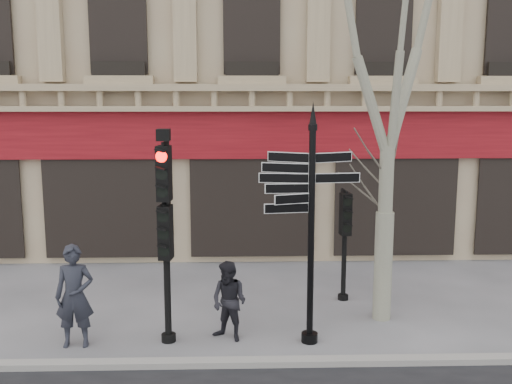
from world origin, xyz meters
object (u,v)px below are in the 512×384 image
(traffic_signal_secondary, at_px, (345,226))
(plane_tree, at_px, (392,14))
(fingerpost, at_px, (312,184))
(pedestrian_b, at_px, (229,301))
(pedestrian_a, at_px, (75,296))
(traffic_signal_main, at_px, (165,210))

(traffic_signal_secondary, bearing_deg, plane_tree, -68.97)
(fingerpost, xyz_separation_m, pedestrian_b, (-1.52, 0.15, -2.26))
(traffic_signal_secondary, xyz_separation_m, pedestrian_a, (-5.41, -2.33, -0.77))
(traffic_signal_main, height_order, pedestrian_b, traffic_signal_main)
(fingerpost, bearing_deg, traffic_signal_secondary, 67.83)
(fingerpost, relative_size, traffic_signal_main, 1.12)
(fingerpost, relative_size, plane_tree, 0.51)
(traffic_signal_secondary, xyz_separation_m, plane_tree, (0.60, -1.16, 4.43))
(fingerpost, bearing_deg, plane_tree, 36.86)
(fingerpost, xyz_separation_m, traffic_signal_secondary, (1.05, 2.29, -1.29))
(traffic_signal_secondary, relative_size, pedestrian_a, 1.29)
(traffic_signal_secondary, xyz_separation_m, pedestrian_b, (-2.57, -2.14, -0.97))
(pedestrian_a, bearing_deg, plane_tree, 7.02)
(fingerpost, height_order, pedestrian_a, fingerpost)
(traffic_signal_secondary, height_order, pedestrian_a, traffic_signal_secondary)
(pedestrian_b, bearing_deg, pedestrian_a, -143.42)
(traffic_signal_main, relative_size, traffic_signal_secondary, 1.62)
(fingerpost, xyz_separation_m, plane_tree, (1.65, 1.13, 3.14))
(fingerpost, bearing_deg, pedestrian_b, 176.77)
(plane_tree, height_order, pedestrian_a, plane_tree)
(fingerpost, distance_m, traffic_signal_main, 2.72)
(traffic_signal_secondary, bearing_deg, pedestrian_a, -162.90)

